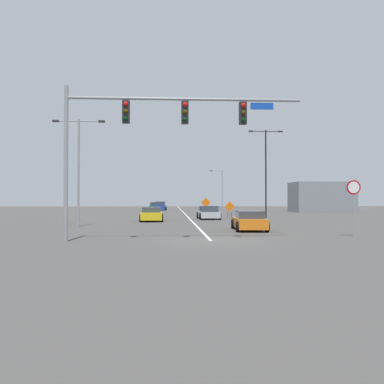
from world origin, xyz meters
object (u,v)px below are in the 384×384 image
(car_green_mid, at_px, (155,206))
(traffic_signal_assembly, at_px, (150,125))
(street_lamp_near_right, at_px, (266,166))
(car_orange_approaching, at_px, (249,221))
(construction_sign_median_near, at_px, (206,203))
(stop_sign, at_px, (354,197))
(car_blue_near, at_px, (160,206))
(street_lamp_far_right, at_px, (79,162))
(street_lamp_mid_right, at_px, (221,188))
(car_yellow_distant, at_px, (152,214))
(construction_sign_right_shoulder, at_px, (230,207))
(car_silver_passing, at_px, (209,213))

(car_green_mid, bearing_deg, traffic_signal_assembly, -87.96)
(street_lamp_near_right, distance_m, car_orange_approaching, 18.19)
(street_lamp_near_right, distance_m, construction_sign_median_near, 14.95)
(stop_sign, height_order, car_blue_near, stop_sign)
(car_orange_approaching, bearing_deg, traffic_signal_assembly, -133.71)
(stop_sign, xyz_separation_m, street_lamp_far_right, (-16.18, 8.45, 2.53))
(street_lamp_mid_right, xyz_separation_m, car_yellow_distant, (-10.79, -35.59, -3.45))
(street_lamp_far_right, height_order, construction_sign_median_near, street_lamp_far_right)
(street_lamp_far_right, height_order, car_blue_near, street_lamp_far_right)
(construction_sign_right_shoulder, relative_size, car_blue_near, 0.45)
(traffic_signal_assembly, height_order, car_green_mid, traffic_signal_assembly)
(construction_sign_median_near, height_order, car_yellow_distant, construction_sign_median_near)
(construction_sign_right_shoulder, relative_size, car_green_mid, 0.44)
(street_lamp_far_right, relative_size, car_yellow_distant, 1.88)
(car_silver_passing, bearing_deg, car_green_mid, 100.72)
(car_silver_passing, xyz_separation_m, car_blue_near, (-5.54, 31.68, 0.10))
(construction_sign_median_near, xyz_separation_m, car_yellow_distant, (-6.59, -19.36, -0.79))
(car_blue_near, bearing_deg, construction_sign_median_near, -66.97)
(car_silver_passing, height_order, car_orange_approaching, car_silver_passing)
(construction_sign_median_near, bearing_deg, street_lamp_far_right, -113.58)
(stop_sign, distance_m, car_yellow_distant, 19.14)
(street_lamp_mid_right, relative_size, car_blue_near, 1.86)
(traffic_signal_assembly, height_order, construction_sign_right_shoulder, traffic_signal_assembly)
(car_silver_passing, relative_size, car_orange_approaching, 1.03)
(street_lamp_mid_right, xyz_separation_m, car_orange_approaching, (-4.12, -46.42, -3.47))
(construction_sign_median_near, height_order, car_green_mid, construction_sign_median_near)
(street_lamp_near_right, height_order, construction_sign_median_near, street_lamp_near_right)
(construction_sign_median_near, bearing_deg, traffic_signal_assembly, -99.16)
(street_lamp_near_right, bearing_deg, street_lamp_far_right, -142.32)
(construction_sign_median_near, xyz_separation_m, car_green_mid, (-7.86, 19.48, -0.75))
(street_lamp_near_right, relative_size, car_orange_approaching, 2.28)
(traffic_signal_assembly, xyz_separation_m, street_lamp_mid_right, (10.06, 52.63, -1.42))
(stop_sign, relative_size, car_blue_near, 0.76)
(street_lamp_far_right, distance_m, construction_sign_median_near, 28.88)
(car_blue_near, bearing_deg, car_yellow_distant, -89.84)
(car_blue_near, bearing_deg, street_lamp_near_right, -67.82)
(construction_sign_median_near, xyz_separation_m, car_blue_near, (-6.69, 15.74, -0.68))
(construction_sign_right_shoulder, bearing_deg, car_silver_passing, -135.41)
(street_lamp_mid_right, height_order, car_green_mid, street_lamp_mid_right)
(street_lamp_mid_right, bearing_deg, car_blue_near, -177.39)
(stop_sign, bearing_deg, construction_sign_right_shoulder, 99.03)
(construction_sign_right_shoulder, height_order, car_green_mid, construction_sign_right_shoulder)
(street_lamp_far_right, xyz_separation_m, car_orange_approaching, (11.55, -3.88, -4.03))
(car_green_mid, xyz_separation_m, car_orange_approaching, (7.93, -49.67, -0.06))
(street_lamp_near_right, height_order, car_orange_approaching, street_lamp_near_right)
(construction_sign_right_shoulder, height_order, car_blue_near, construction_sign_right_shoulder)
(street_lamp_far_right, distance_m, car_yellow_distant, 9.39)
(car_silver_passing, height_order, car_yellow_distant, car_silver_passing)
(street_lamp_near_right, xyz_separation_m, construction_sign_median_near, (-5.20, 13.42, -4.05))
(stop_sign, distance_m, car_blue_near, 51.77)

